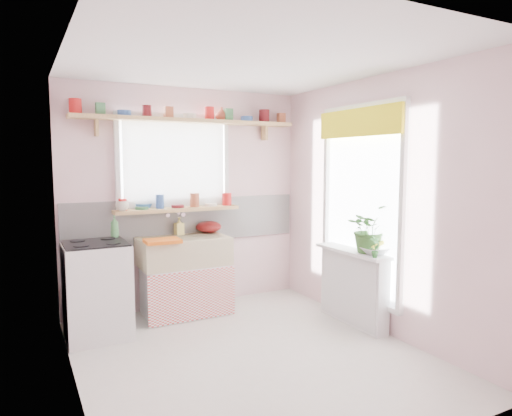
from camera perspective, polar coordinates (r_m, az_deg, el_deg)
room at (r=4.89m, az=1.55°, el=2.29°), size 3.20×3.20×3.20m
sink_unit at (r=5.10m, az=-8.96°, el=-8.31°), size 0.95×0.65×1.11m
cooker at (r=4.65m, az=-19.27°, el=-9.61°), size 0.58×0.58×0.93m
radiator_ledge at (r=4.87m, az=12.06°, el=-9.48°), size 0.22×0.95×0.78m
windowsill at (r=5.16m, az=-9.76°, el=-0.18°), size 1.40×0.22×0.04m
pine_shelf at (r=5.18m, az=-8.31°, el=10.73°), size 2.52×0.24×0.04m
shelf_crockery at (r=5.19m, az=-8.32°, el=11.55°), size 2.47×0.11×0.12m
sill_crockery at (r=5.14m, az=-9.95°, el=0.64°), size 1.35×0.11×0.12m
dish_tray at (r=4.75m, az=-11.61°, el=-4.05°), size 0.37×0.28×0.04m
colander at (r=5.33m, az=-5.94°, el=-2.35°), size 0.31×0.31×0.13m
jade_plant at (r=4.64m, az=13.90°, el=-2.51°), size 0.51×0.47×0.48m
fruit_bowl at (r=4.61m, az=14.56°, el=-5.16°), size 0.33×0.33×0.07m
herb_pot at (r=4.42m, az=14.64°, el=-4.72°), size 0.12×0.08×0.21m
soap_bottle_sink at (r=5.20m, az=-9.60°, el=-2.24°), size 0.10×0.10×0.20m
sill_cup at (r=4.94m, az=-16.38°, el=0.24°), size 0.15×0.15×0.11m
sill_bowl at (r=5.11m, az=-13.88°, el=0.22°), size 0.20×0.20×0.06m
shelf_vase at (r=5.40m, az=-4.31°, el=11.62°), size 0.20×0.20×0.16m
cooker_bottle at (r=4.78m, az=-17.27°, el=-2.21°), size 0.11×0.11×0.22m
fruit at (r=4.61m, az=14.59°, el=-4.41°), size 0.20×0.14×0.10m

